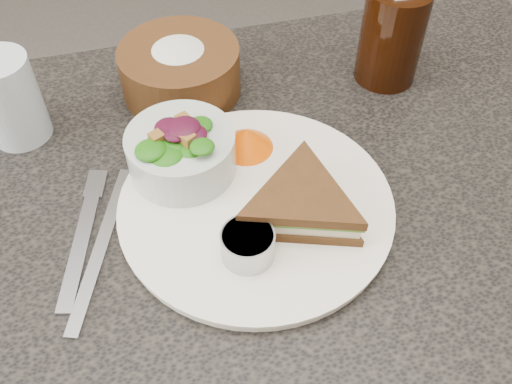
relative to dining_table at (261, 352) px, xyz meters
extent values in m
cube|color=black|center=(0.00, 0.00, 0.00)|extent=(1.00, 0.70, 0.75)
cylinder|color=white|center=(-0.01, 0.00, 0.38)|extent=(0.30, 0.30, 0.01)
cylinder|color=#A1A2A4|center=(-0.03, -0.07, 0.40)|extent=(0.06, 0.06, 0.03)
cone|color=#ED5501|center=(0.00, 0.08, 0.40)|extent=(0.08, 0.08, 0.03)
cube|color=#9A9EA9|center=(-0.20, 0.00, 0.38)|extent=(0.06, 0.17, 0.00)
cube|color=#A4A7AE|center=(-0.18, -0.01, 0.38)|extent=(0.09, 0.21, 0.00)
cylinder|color=silver|center=(-0.26, 0.19, 0.43)|extent=(0.08, 0.08, 0.11)
camera|label=1|loc=(-0.11, -0.39, 0.87)|focal=40.00mm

